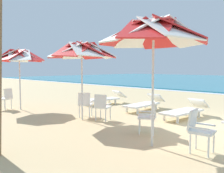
{
  "coord_description": "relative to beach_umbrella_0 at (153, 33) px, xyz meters",
  "views": [
    {
      "loc": [
        2.59,
        -6.79,
        1.71
      ],
      "look_at": [
        -3.84,
        -0.28,
        1.0
      ],
      "focal_mm": 38.82,
      "sensor_mm": 36.0,
      "label": 1
    }
  ],
  "objects": [
    {
      "name": "plastic_chair_4",
      "position": [
        -7.01,
        -0.34,
        -1.94
      ],
      "size": [
        0.6,
        0.59,
        0.87
      ],
      "color": "white",
      "rests_on": "ground"
    },
    {
      "name": "sun_lounger_3",
      "position": [
        -5.16,
        3.49,
        -2.15
      ],
      "size": [
        1.06,
        2.23,
        0.62
      ],
      "color": "white",
      "rests_on": "ground"
    },
    {
      "name": "plastic_chair_2",
      "position": [
        -3.48,
        0.96,
        -1.94
      ],
      "size": [
        0.62,
        0.63,
        0.87
      ],
      "color": "white",
      "rests_on": "ground"
    },
    {
      "name": "sun_lounger_2",
      "position": [
        -2.83,
        3.5,
        -2.15
      ],
      "size": [
        0.72,
        2.17,
        0.62
      ],
      "color": "white",
      "rests_on": "ground"
    },
    {
      "name": "beach_umbrella_0",
      "position": [
        0.0,
        0.0,
        0.0
      ],
      "size": [
        2.34,
        2.34,
        2.82
      ],
      "color": "silver",
      "rests_on": "ground"
    },
    {
      "name": "plastic_chair_3",
      "position": [
        -2.64,
        0.98,
        -1.94
      ],
      "size": [
        0.57,
        0.59,
        0.87
      ],
      "color": "white",
      "rests_on": "ground"
    },
    {
      "name": "ground_plane",
      "position": [
        0.41,
        2.5,
        -2.44
      ],
      "size": [
        80.0,
        80.0,
        0.0
      ],
      "primitive_type": "plane",
      "color": "#D3B784"
    },
    {
      "name": "plastic_chair_0",
      "position": [
        0.89,
        0.34,
        -1.94
      ],
      "size": [
        0.52,
        0.49,
        0.87
      ],
      "color": "white",
      "rests_on": "ground"
    },
    {
      "name": "beach_umbrella_1",
      "position": [
        -3.21,
        0.62,
        -0.19
      ],
      "size": [
        2.25,
        2.25,
        2.6
      ],
      "color": "silver",
      "rests_on": "ground"
    },
    {
      "name": "sun_lounger_1",
      "position": [
        -0.92,
        3.23,
        -2.15
      ],
      "size": [
        0.78,
        2.19,
        0.62
      ],
      "color": "white",
      "rests_on": "ground"
    },
    {
      "name": "beach_umbrella_2",
      "position": [
        -6.58,
        0.07,
        -0.27
      ],
      "size": [
        2.06,
        2.06,
        2.51
      ],
      "color": "silver",
      "rests_on": "ground"
    },
    {
      "name": "plastic_chair_1",
      "position": [
        -0.65,
        0.78,
        -1.94
      ],
      "size": [
        0.63,
        0.62,
        0.87
      ],
      "color": "white",
      "rests_on": "ground"
    }
  ]
}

